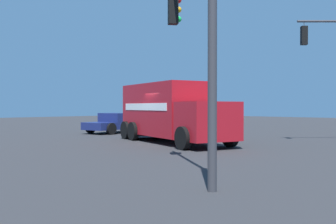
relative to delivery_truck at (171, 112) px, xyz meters
name	(u,v)px	position (x,y,z in m)	size (l,w,h in m)	color
ground_plane	(173,143)	(-0.33, 0.22, -1.56)	(100.00, 100.00, 0.00)	#2B2B2D
delivery_truck	(171,112)	(0.00, 0.00, 0.00)	(8.27, 4.95, 3.03)	#AD141E
traffic_light_primary	(195,23)	(-7.26, 6.97, 2.39)	(3.91, 2.92, 5.96)	#38383D
pickup_navy	(118,122)	(7.75, -2.93, -0.84)	(2.65, 5.37, 1.38)	navy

